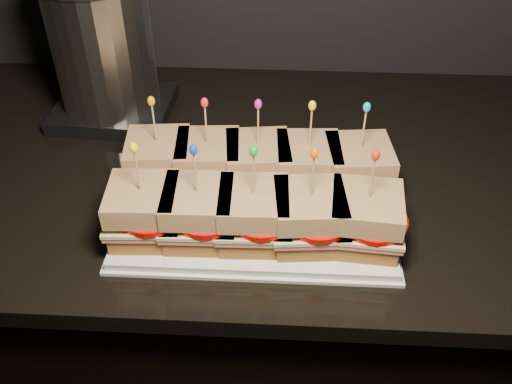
{
  "coord_description": "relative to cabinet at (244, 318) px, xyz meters",
  "views": [
    {
      "loc": [
        -0.27,
        0.79,
        1.53
      ],
      "look_at": [
        -0.31,
        1.48,
        0.96
      ],
      "focal_mm": 40.0,
      "sensor_mm": 36.0,
      "label": 1
    }
  ],
  "objects": [
    {
      "name": "sandwich_5_tomato",
      "position": [
        -0.12,
        -0.22,
        0.53
      ],
      "size": [
        0.1,
        0.1,
        0.01
      ],
      "primitive_type": "cylinder",
      "color": "#C80A04",
      "rests_on": "sandwich_5_cheese"
    },
    {
      "name": "sandwich_3_bread_bot",
      "position": [
        0.12,
        -0.09,
        0.5
      ],
      "size": [
        0.11,
        0.11,
        0.03
      ],
      "primitive_type": "cube",
      "rotation": [
        0.0,
        0.0,
        0.05
      ],
      "color": "brown",
      "rests_on": "platter"
    },
    {
      "name": "platter_rim",
      "position": [
        0.04,
        -0.16,
        0.47
      ],
      "size": [
        0.45,
        0.28,
        0.01
      ],
      "primitive_type": "cube",
      "color": "white",
      "rests_on": "granite_slab"
    },
    {
      "name": "sandwich_5_bread_bot",
      "position": [
        -0.13,
        -0.22,
        0.5
      ],
      "size": [
        0.11,
        0.11,
        0.03
      ],
      "primitive_type": "cube",
      "rotation": [
        0.0,
        0.0,
        0.05
      ],
      "color": "brown",
      "rests_on": "platter"
    },
    {
      "name": "sandwich_3_frill",
      "position": [
        0.12,
        -0.09,
        0.65
      ],
      "size": [
        0.01,
        0.01,
        0.02
      ],
      "primitive_type": "ellipsoid",
      "color": "yellow",
      "rests_on": "sandwich_3_pick"
    },
    {
      "name": "sandwich_2_ham",
      "position": [
        0.04,
        -0.09,
        0.52
      ],
      "size": [
        0.12,
        0.12,
        0.01
      ],
      "primitive_type": "cube",
      "rotation": [
        0.0,
        0.0,
        0.11
      ],
      "color": "#B55D5B",
      "rests_on": "sandwich_2_bread_bot"
    },
    {
      "name": "appliance_body",
      "position": [
        -0.27,
        0.15,
        0.62
      ],
      "size": [
        0.19,
        0.19,
        0.25
      ],
      "primitive_type": "cylinder",
      "color": "silver",
      "rests_on": "appliance_base"
    },
    {
      "name": "sandwich_2_cheese",
      "position": [
        0.04,
        -0.09,
        0.52
      ],
      "size": [
        0.12,
        0.12,
        0.01
      ],
      "primitive_type": "cube",
      "rotation": [
        0.0,
        0.0,
        0.11
      ],
      "color": "beige",
      "rests_on": "sandwich_2_ham"
    },
    {
      "name": "sandwich_1_frill",
      "position": [
        -0.05,
        -0.09,
        0.65
      ],
      "size": [
        0.01,
        0.01,
        0.02
      ],
      "primitive_type": "ellipsoid",
      "color": "red",
      "rests_on": "sandwich_1_pick"
    },
    {
      "name": "sandwich_7_frill",
      "position": [
        0.04,
        -0.22,
        0.65
      ],
      "size": [
        0.01,
        0.01,
        0.02
      ],
      "primitive_type": "ellipsoid",
      "color": "green",
      "rests_on": "sandwich_7_pick"
    },
    {
      "name": "sandwich_6_frill",
      "position": [
        -0.05,
        -0.22,
        0.65
      ],
      "size": [
        0.01,
        0.01,
        0.02
      ],
      "primitive_type": "ellipsoid",
      "color": "blue",
      "rests_on": "sandwich_6_pick"
    },
    {
      "name": "sandwich_4_frill",
      "position": [
        0.2,
        -0.09,
        0.65
      ],
      "size": [
        0.01,
        0.01,
        0.02
      ],
      "primitive_type": "ellipsoid",
      "color": "#09A8C1",
      "rests_on": "sandwich_4_pick"
    },
    {
      "name": "sandwich_3_bread_top",
      "position": [
        0.12,
        -0.09,
        0.55
      ],
      "size": [
        0.11,
        0.11,
        0.03
      ],
      "primitive_type": "cube",
      "rotation": [
        0.0,
        0.0,
        0.05
      ],
      "color": "maroon",
      "rests_on": "sandwich_3_tomato"
    },
    {
      "name": "sandwich_6_cheese",
      "position": [
        -0.05,
        -0.22,
        0.52
      ],
      "size": [
        0.11,
        0.11,
        0.01
      ],
      "primitive_type": "cube",
      "rotation": [
        0.0,
        0.0,
        0.02
      ],
      "color": "beige",
      "rests_on": "sandwich_6_ham"
    },
    {
      "name": "sandwich_1_bread_bot",
      "position": [
        -0.05,
        -0.09,
        0.5
      ],
      "size": [
        0.11,
        0.11,
        0.03
      ],
      "primitive_type": "cube",
      "rotation": [
        0.0,
        0.0,
        0.07
      ],
      "color": "brown",
      "rests_on": "platter"
    },
    {
      "name": "sandwich_0_bread_bot",
      "position": [
        -0.13,
        -0.09,
        0.5
      ],
      "size": [
        0.11,
        0.11,
        0.03
      ],
      "primitive_type": "cube",
      "rotation": [
        0.0,
        0.0,
        0.09
      ],
      "color": "brown",
      "rests_on": "platter"
    },
    {
      "name": "sandwich_0_bread_top",
      "position": [
        -0.13,
        -0.09,
        0.55
      ],
      "size": [
        0.11,
        0.11,
        0.03
      ],
      "primitive_type": "cube",
      "rotation": [
        0.0,
        0.0,
        0.09
      ],
      "color": "maroon",
      "rests_on": "sandwich_0_tomato"
    },
    {
      "name": "sandwich_6_ham",
      "position": [
        -0.05,
        -0.22,
        0.52
      ],
      "size": [
        0.11,
        0.11,
        0.01
      ],
      "primitive_type": "cube",
      "rotation": [
        0.0,
        0.0,
        0.02
      ],
      "color": "#B55D5B",
      "rests_on": "sandwich_6_bread_bot"
    },
    {
      "name": "sandwich_9_bread_bot",
      "position": [
        0.2,
        -0.22,
        0.5
      ],
      "size": [
        0.11,
        0.11,
        0.03
      ],
      "primitive_type": "cube",
      "rotation": [
        0.0,
        0.0,
        -0.09
      ],
      "color": "brown",
      "rests_on": "platter"
    },
    {
      "name": "sandwich_3_tomato",
      "position": [
        0.13,
        -0.1,
        0.53
      ],
      "size": [
        0.1,
        0.1,
        0.01
      ],
      "primitive_type": "cylinder",
      "color": "#C80A04",
      "rests_on": "sandwich_3_cheese"
    },
    {
      "name": "sandwich_9_tomato",
      "position": [
        0.21,
        -0.22,
        0.53
      ],
      "size": [
        0.1,
        0.1,
        0.01
      ],
      "primitive_type": "cylinder",
      "color": "#C80A04",
      "rests_on": "sandwich_9_cheese"
    },
    {
      "name": "sandwich_9_ham",
      "position": [
        0.2,
        -0.22,
        0.52
      ],
      "size": [
        0.12,
        0.12,
        0.01
      ],
      "primitive_type": "cube",
      "rotation": [
        0.0,
        0.0,
        -0.09
      ],
      "color": "#B55D5B",
      "rests_on": "sandwich_9_bread_bot"
    },
    {
      "name": "appliance_base",
      "position": [
        -0.27,
        0.15,
        0.48
      ],
      "size": [
        0.24,
        0.2,
        0.03
      ],
      "primitive_type": "cube",
      "rotation": [
        0.0,
        0.0,
        -0.05
      ],
      "color": "#262628",
      "rests_on": "granite_slab"
    },
    {
      "name": "sandwich_4_cheese",
      "position": [
        0.2,
        -0.09,
        0.52
      ],
      "size": [
        0.12,
        0.12,
        0.01
      ],
      "primitive_type": "cube",
      "rotation": [
        0.0,
        0.0,
        0.1
      ],
      "color": "beige",
      "rests_on": "sandwich_4_ham"
    },
    {
      "name": "sandwich_8_bread_bot",
      "position": [
        0.12,
        -0.22,
        0.5
      ],
      "size": [
        0.11,
        0.11,
        0.03
      ],
      "primitive_type": "cube",
      "rotation": [
        0.0,
        0.0,
        0.09
      ],
      "color": "brown",
      "rests_on": "platter"
    },
    {
      "name": "sandwich_8_bread_top",
      "position": [
        0.12,
        -0.22,
        0.55
      ],
      "size": [
        0.11,
        0.11,
        0.03
      ],
      "primitive_type": "cube",
      "rotation": [
        0.0,
        0.0,
        0.09
      ],
      "color": "maroon",
      "rests_on": "sandwich_8_tomato"
    },
    {
      "name": "sandwich_3_cheese",
      "position": [
        0.12,
        -0.09,
        0.52
      ],
      "size": [
        0.12,
        0.11,
        0.01
      ],
      "primitive_type": "cube",
      "rotation": [
        0.0,
        0.0,
        0.05
      ],
      "color": "beige",
      "rests_on": "sandwich_3_ham"
    },
    {
      "name": "sandwich_5_ham",
      "position": [
        -0.13,
        -0.22,
        0.52
      ],
      "size": [
        0.12,
        0.11,
        0.01
      ],
      "primitive_type": "cube",
      "rotation": [
        0.0,
        0.0,
        0.05
      ],
      "color": "#B55D5B",
      "rests_on": "sandwich_5_bread_bot"
    },
    {
      "name": "sandwich_6_bread_top",
      "position": [
        -0.05,
        -0.22,
        0.55
      ],
      "size": [
        0.1,
        0.1,
        0.03
      ],
      "primitive_type": "cube",
      "rotation": [
        0.0,
        0.0,
        0.02
      ],
      "color": "maroon",
      "rests_on": "sandwich_6_tomato"
    },
    {
      "name": "sandwich_4_tomato",
      "position": [
        0.21,
        -0.1,
        0.53
      ],
      "size": [
        0.1,
        0.1,
        0.01
      ],
      "primitive_type": "cylinder",
      "color": "#C80A04",
      "rests_on": "sandwich_4_cheese"
    },
    {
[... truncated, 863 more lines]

